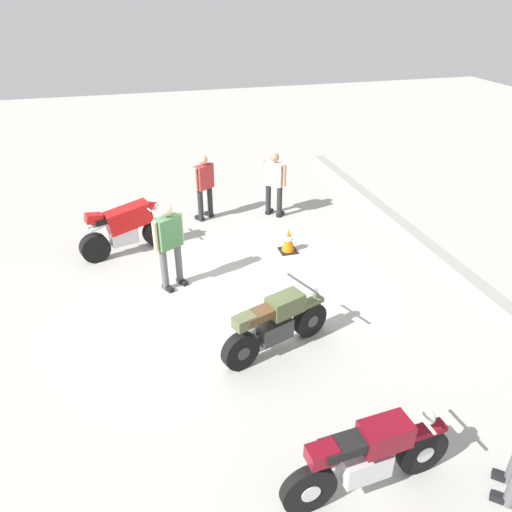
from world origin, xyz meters
name	(u,v)px	position (x,y,z in m)	size (l,w,h in m)	color
ground_plane	(227,295)	(0.00, 0.00, 0.00)	(40.00, 40.00, 0.00)	#ADAAA3
curb_edge	(445,260)	(0.00, 4.60, 0.07)	(14.00, 0.30, 0.15)	gray
motorcycle_olive_vintage	(276,325)	(1.71, 0.41, 0.49)	(0.92, 1.88, 1.07)	black
motorcycle_red_sportbike	(125,227)	(-2.20, -1.68, 0.59)	(0.89, 1.92, 1.14)	black
motorcycle_maroon_cruiser	(368,457)	(4.30, 0.65, 0.52)	(0.70, 2.09, 1.09)	black
person_in_white_shirt	(274,181)	(-3.22, 1.90, 0.90)	(0.53, 0.53, 1.59)	#262628
person_in_red_shirt	(204,184)	(-3.47, 0.23, 0.90)	(0.49, 0.57, 1.60)	#262628
person_in_green_shirt	(169,241)	(-0.61, -0.92, 0.96)	(0.49, 0.61, 1.69)	#59595B
traffic_cone	(288,240)	(-1.33, 1.64, 0.26)	(0.36, 0.36, 0.53)	black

